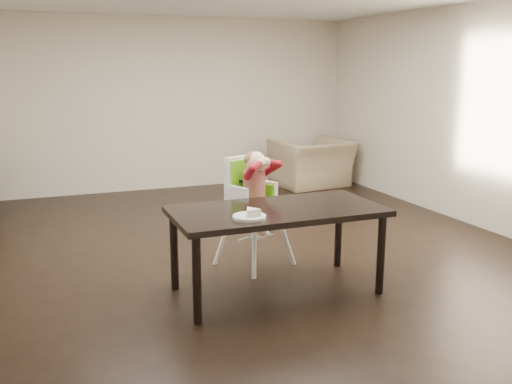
# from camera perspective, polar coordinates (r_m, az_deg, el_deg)

# --- Properties ---
(ground) EXTENTS (7.00, 7.00, 0.00)m
(ground) POSITION_cam_1_polar(r_m,az_deg,el_deg) (6.15, -1.03, -5.88)
(ground) COLOR black
(ground) RESTS_ON ground
(room_walls) EXTENTS (6.02, 7.02, 2.71)m
(room_walls) POSITION_cam_1_polar(r_m,az_deg,el_deg) (5.84, -1.11, 11.67)
(room_walls) COLOR beige
(room_walls) RESTS_ON ground
(dining_table) EXTENTS (1.80, 0.90, 0.75)m
(dining_table) POSITION_cam_1_polar(r_m,az_deg,el_deg) (4.89, 2.10, -2.53)
(dining_table) COLOR black
(dining_table) RESTS_ON ground
(high_chair) EXTENTS (0.62, 0.62, 1.14)m
(high_chair) POSITION_cam_1_polar(r_m,az_deg,el_deg) (5.54, -0.35, 0.67)
(high_chair) COLOR white
(high_chair) RESTS_ON ground
(plate) EXTENTS (0.35, 0.35, 0.08)m
(plate) POSITION_cam_1_polar(r_m,az_deg,el_deg) (4.54, -0.59, -2.32)
(plate) COLOR white
(plate) RESTS_ON dining_table
(armchair) EXTENTS (1.24, 0.88, 1.01)m
(armchair) POSITION_cam_1_polar(r_m,az_deg,el_deg) (9.40, 5.63, 3.65)
(armchair) COLOR #9C8963
(armchair) RESTS_ON ground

